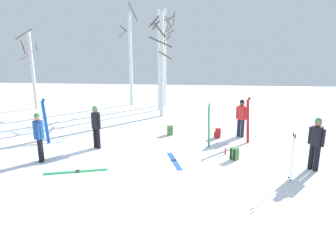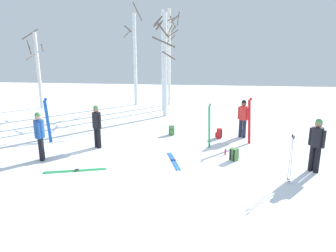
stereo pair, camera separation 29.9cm
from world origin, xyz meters
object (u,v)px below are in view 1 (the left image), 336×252
at_px(ski_pair_lying_0, 174,161).
at_px(water_bottle_0, 225,151).
at_px(person_0, 241,116).
at_px(person_2, 316,141).
at_px(birch_tree_0, 32,69).
at_px(ski_pair_planted_2, 209,126).
at_px(birch_tree_1, 130,58).
at_px(birch_tree_3, 165,55).
at_px(person_3, 96,124).
at_px(ski_pair_lying_1, 76,172).
at_px(birch_tree_4, 161,63).
at_px(backpack_2, 234,154).
at_px(backpack_0, 217,133).
at_px(ski_poles_0, 292,156).
at_px(person_1, 39,134).
at_px(backpack_1, 170,130).
at_px(ski_pair_planted_0, 45,121).
at_px(birch_tree_2, 159,59).

relative_size(ski_pair_lying_0, water_bottle_0, 7.25).
distance_m(person_0, person_2, 4.16).
bearing_deg(person_0, water_bottle_0, -108.14).
xyz_separation_m(ski_pair_lying_0, birch_tree_0, (-10.91, 9.31, 2.77)).
xyz_separation_m(ski_pair_planted_2, birch_tree_1, (-5.77, 10.14, 2.63)).
bearing_deg(water_bottle_0, birch_tree_3, 108.78).
bearing_deg(ski_pair_lying_0, person_3, 161.64).
height_order(water_bottle_0, birch_tree_1, birch_tree_1).
height_order(person_3, water_bottle_0, person_3).
bearing_deg(ski_pair_lying_1, birch_tree_4, 81.57).
relative_size(person_2, birch_tree_3, 0.25).
height_order(backpack_2, birch_tree_0, birch_tree_0).
relative_size(backpack_0, birch_tree_3, 0.06).
relative_size(person_3, water_bottle_0, 7.20).
bearing_deg(backpack_0, ski_poles_0, -66.61).
bearing_deg(ski_pair_planted_2, person_2, -30.86).
relative_size(person_3, backpack_0, 3.90).
relative_size(person_1, birch_tree_4, 0.28).
relative_size(ski_pair_lying_0, backpack_2, 3.92).
distance_m(water_bottle_0, birch_tree_1, 13.13).
distance_m(backpack_1, birch_tree_3, 9.51).
relative_size(backpack_2, birch_tree_1, 0.06).
height_order(person_0, water_bottle_0, person_0).
bearing_deg(ski_pair_planted_2, birch_tree_0, 148.02).
relative_size(ski_pair_planted_2, birch_tree_0, 0.32).
height_order(person_1, ski_pair_planted_2, ski_pair_planted_2).
distance_m(ski_pair_planted_2, birch_tree_4, 7.04).
bearing_deg(backpack_0, backpack_1, 174.07).
distance_m(ski_pair_lying_0, ski_poles_0, 3.81).
distance_m(ski_pair_planted_0, water_bottle_0, 7.43).
bearing_deg(birch_tree_2, person_3, -97.27).
distance_m(person_0, person_3, 6.35).
xyz_separation_m(person_0, person_2, (1.85, -3.73, 0.00)).
xyz_separation_m(person_2, backpack_1, (-5.07, 3.67, -0.77)).
distance_m(ski_pair_planted_0, ski_poles_0, 9.46).
xyz_separation_m(backpack_0, birch_tree_3, (-3.61, 8.95, 3.50)).
bearing_deg(backpack_1, ski_pair_lying_0, -80.65).
height_order(ski_pair_lying_0, backpack_2, backpack_2).
relative_size(ski_pair_planted_0, backpack_1, 4.32).
relative_size(person_0, ski_poles_0, 1.20).
height_order(person_3, ski_pair_planted_2, ski_pair_planted_2).
height_order(ski_pair_planted_0, backpack_0, ski_pair_planted_0).
distance_m(ski_pair_lying_0, ski_pair_lying_1, 3.27).
bearing_deg(birch_tree_2, person_2, -57.01).
xyz_separation_m(ski_pair_lying_1, backpack_2, (5.06, 1.78, 0.20)).
bearing_deg(person_3, person_2, -9.51).
xyz_separation_m(person_0, backpack_1, (-3.22, -0.06, -0.77)).
bearing_deg(ski_pair_lying_0, ski_pair_lying_1, -155.14).
distance_m(person_1, ski_pair_lying_0, 4.73).
bearing_deg(backpack_2, ski_pair_lying_0, -168.98).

